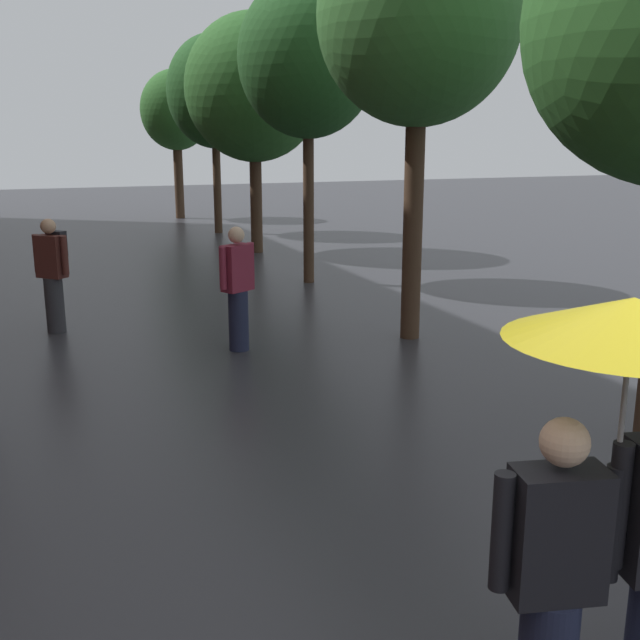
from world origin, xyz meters
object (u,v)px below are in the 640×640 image
street_tree_1 (419,18)px  street_tree_2 (308,59)px  street_tree_3 (254,89)px  street_tree_4 (214,92)px  pedestrian_walking_far (53,272)px  pedestrian_walking_midground (238,288)px  couple_under_umbrella (619,471)px  street_tree_5 (176,111)px

street_tree_1 → street_tree_2: 4.30m
street_tree_3 → street_tree_4: size_ratio=1.00×
pedestrian_walking_far → street_tree_3: bearing=51.9°
street_tree_2 → pedestrian_walking_midground: street_tree_2 is taller
street_tree_3 → couple_under_umbrella: size_ratio=2.58×
street_tree_4 → street_tree_1: bearing=-91.5°
street_tree_1 → street_tree_4: (0.33, 12.22, -0.30)m
street_tree_1 → couple_under_umbrella: street_tree_1 is taller
street_tree_4 → pedestrian_walking_midground: 12.64m
street_tree_2 → street_tree_5: (-0.04, 12.20, -0.58)m
street_tree_1 → pedestrian_walking_far: bearing=155.1°
pedestrian_walking_midground → street_tree_5: bearing=81.4°
street_tree_4 → pedestrian_walking_far: bearing=-115.8°
street_tree_3 → couple_under_umbrella: 15.47m
street_tree_2 → street_tree_5: street_tree_2 is taller
pedestrian_walking_midground → couple_under_umbrella: bearing=-91.9°
street_tree_4 → couple_under_umbrella: 19.31m
street_tree_4 → street_tree_3: bearing=-90.5°
street_tree_3 → pedestrian_walking_far: 8.37m
street_tree_5 → pedestrian_walking_midground: (-2.46, -16.24, -2.66)m
street_tree_1 → pedestrian_walking_far: street_tree_1 is taller
pedestrian_walking_midground → pedestrian_walking_far: 2.86m
pedestrian_walking_midground → pedestrian_walking_far: (-2.17, 1.86, 0.04)m
street_tree_2 → couple_under_umbrella: 11.65m
couple_under_umbrella → pedestrian_walking_far: 9.04m
street_tree_1 → street_tree_3: 8.31m
street_tree_3 → pedestrian_walking_far: size_ratio=3.36×
couple_under_umbrella → street_tree_2: bearing=76.1°
pedestrian_walking_midground → pedestrian_walking_far: bearing=139.5°
street_tree_1 → pedestrian_walking_midground: street_tree_1 is taller
street_tree_2 → pedestrian_walking_midground: (-2.50, -4.04, -3.23)m
street_tree_5 → couple_under_umbrella: street_tree_5 is taller
street_tree_1 → pedestrian_walking_midground: 4.12m
street_tree_1 → street_tree_5: size_ratio=1.16×
street_tree_1 → street_tree_2: (0.12, 4.30, -0.11)m
street_tree_4 → couple_under_umbrella: size_ratio=2.57×
couple_under_umbrella → street_tree_5: bearing=83.4°
street_tree_1 → street_tree_3: street_tree_1 is taller
street_tree_4 → pedestrian_walking_midground: (-2.71, -11.96, -3.05)m
street_tree_1 → street_tree_3: size_ratio=1.03×
pedestrian_walking_far → street_tree_4: bearing=64.2°
street_tree_1 → street_tree_2: bearing=88.4°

